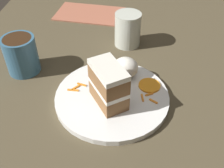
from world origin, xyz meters
name	(u,v)px	position (x,y,z in m)	size (l,w,h in m)	color
ground_plane	(127,94)	(0.00, 0.00, 0.00)	(6.00, 6.00, 0.00)	black
dining_table	(127,89)	(0.00, 0.00, 0.02)	(0.95, 1.10, 0.03)	#4C422D
plate	(112,97)	(-0.03, -0.06, 0.04)	(0.26, 0.26, 0.01)	white
cake_slice	(108,85)	(-0.04, -0.08, 0.10)	(0.09, 0.11, 0.09)	brown
cream_dollop	(125,68)	(-0.01, 0.01, 0.07)	(0.06, 0.06, 0.05)	white
orange_garnish	(149,85)	(0.05, -0.02, 0.05)	(0.05, 0.05, 0.00)	orange
carrot_shreds_scatter	(107,89)	(-0.05, -0.04, 0.05)	(0.21, 0.11, 0.00)	orange
drinking_glass	(128,32)	(-0.01, 0.18, 0.08)	(0.07, 0.07, 0.10)	beige
coffee_mug	(21,54)	(-0.27, 0.03, 0.09)	(0.08, 0.08, 0.10)	#386684
menu_card	(90,14)	(-0.15, 0.36, 0.04)	(0.14, 0.23, 0.00)	#B2664C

